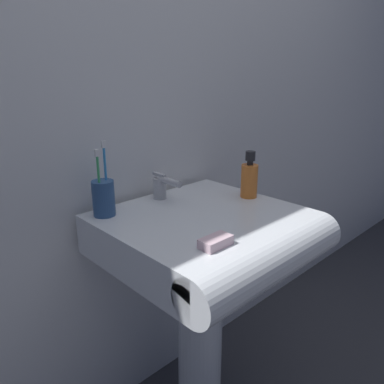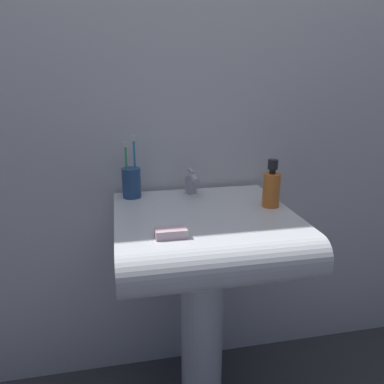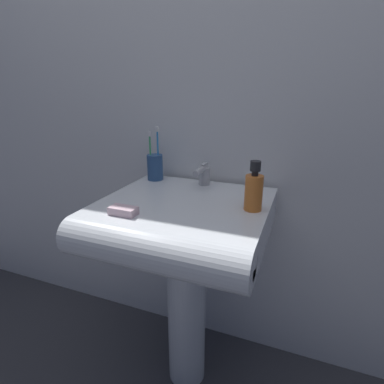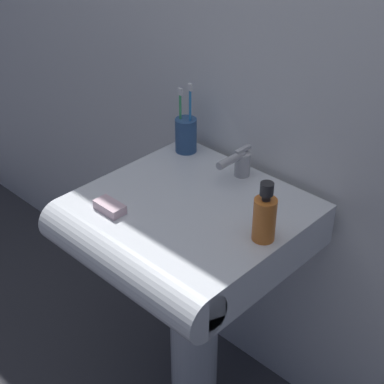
# 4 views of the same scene
# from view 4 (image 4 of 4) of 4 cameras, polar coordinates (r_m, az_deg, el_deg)

# --- Properties ---
(wall_back) EXTENTS (5.00, 0.05, 2.40)m
(wall_back) POSITION_cam_4_polar(r_m,az_deg,el_deg) (1.56, 7.96, 16.47)
(wall_back) COLOR white
(wall_back) RESTS_ON ground
(sink_pedestal) EXTENTS (0.15, 0.15, 0.66)m
(sink_pedestal) POSITION_cam_4_polar(r_m,az_deg,el_deg) (1.82, 0.22, -12.81)
(sink_pedestal) COLOR white
(sink_pedestal) RESTS_ON ground
(sink_basin) EXTENTS (0.55, 0.55, 0.12)m
(sink_basin) POSITION_cam_4_polar(r_m,az_deg,el_deg) (1.54, -0.99, -3.57)
(sink_basin) COLOR white
(sink_basin) RESTS_ON sink_pedestal
(faucet) EXTENTS (0.04, 0.13, 0.09)m
(faucet) POSITION_cam_4_polar(r_m,az_deg,el_deg) (1.63, 4.66, 2.85)
(faucet) COLOR #B7B7BC
(faucet) RESTS_ON sink_basin
(toothbrush_cup) EXTENTS (0.06, 0.06, 0.22)m
(toothbrush_cup) POSITION_cam_4_polar(r_m,az_deg,el_deg) (1.75, -0.59, 5.62)
(toothbrush_cup) COLOR #2D5184
(toothbrush_cup) RESTS_ON sink_basin
(soap_bottle) EXTENTS (0.06, 0.06, 0.16)m
(soap_bottle) POSITION_cam_4_polar(r_m,az_deg,el_deg) (1.38, 7.17, -2.32)
(soap_bottle) COLOR orange
(soap_bottle) RESTS_ON sink_basin
(bar_soap) EXTENTS (0.08, 0.04, 0.02)m
(bar_soap) POSITION_cam_4_polar(r_m,az_deg,el_deg) (1.51, -7.98, -1.45)
(bar_soap) COLOR silver
(bar_soap) RESTS_ON sink_basin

